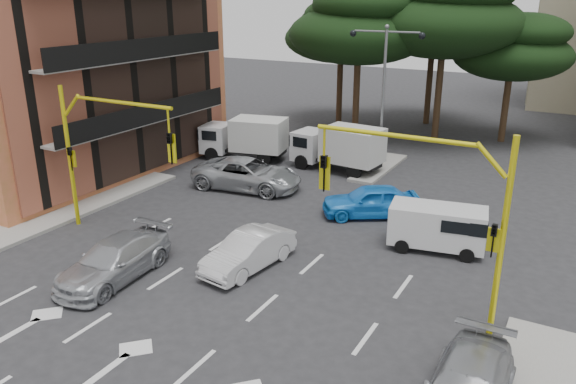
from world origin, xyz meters
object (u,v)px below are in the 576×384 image
at_px(car_silver_wagon, 114,260).
at_px(car_silver_cross_a, 247,174).
at_px(car_white_hatch, 249,251).
at_px(street_lamp_center, 384,73).
at_px(car_blue_compact, 370,201).
at_px(van_white, 437,228).
at_px(signal_mast_left, 98,142).
at_px(box_truck_b, 338,148).
at_px(box_truck_a, 244,139).
at_px(signal_mast_right, 440,200).

xyz_separation_m(car_silver_wagon, car_silver_cross_a, (-1.16, 10.33, 0.08)).
height_order(car_white_hatch, car_silver_wagon, car_silver_wagon).
relative_size(street_lamp_center, car_white_hatch, 1.93).
distance_m(car_white_hatch, car_blue_compact, 7.17).
bearing_deg(street_lamp_center, car_white_hatch, -89.50).
distance_m(car_white_hatch, van_white, 7.36).
distance_m(car_silver_cross_a, van_white, 10.68).
xyz_separation_m(signal_mast_left, box_truck_b, (4.81, 12.61, -2.61)).
bearing_deg(car_silver_cross_a, car_white_hatch, -154.55).
height_order(car_white_hatch, van_white, van_white).
height_order(van_white, box_truck_a, box_truck_a).
height_order(car_silver_wagon, box_truck_b, box_truck_b).
distance_m(signal_mast_left, car_white_hatch, 7.64).
xyz_separation_m(car_white_hatch, van_white, (5.53, 4.86, 0.24)).
bearing_deg(box_truck_b, signal_mast_right, -139.66).
height_order(street_lamp_center, car_blue_compact, street_lamp_center).
bearing_deg(signal_mast_right, car_blue_compact, 123.66).
bearing_deg(car_blue_compact, car_silver_cross_a, -125.96).
bearing_deg(van_white, car_blue_compact, -130.00).
bearing_deg(van_white, box_truck_a, -127.64).
xyz_separation_m(car_blue_compact, box_truck_b, (-4.13, 5.60, 0.55)).
xyz_separation_m(car_white_hatch, car_silver_cross_a, (-4.84, 7.40, 0.11)).
relative_size(car_white_hatch, van_white, 1.12).
distance_m(signal_mast_right, car_blue_compact, 8.99).
bearing_deg(signal_mast_right, signal_mast_left, 180.00).
bearing_deg(car_silver_cross_a, van_white, -111.52).
xyz_separation_m(car_silver_wagon, box_truck_b, (1.56, 15.41, 0.59)).
xyz_separation_m(signal_mast_right, street_lamp_center, (-6.80, 14.01, 1.54)).
distance_m(car_silver_cross_a, box_truck_b, 5.79).
height_order(signal_mast_left, car_blue_compact, signal_mast_left).
xyz_separation_m(street_lamp_center, box_truck_b, (-1.99, -1.40, -4.15)).
height_order(signal_mast_left, box_truck_b, signal_mast_left).
bearing_deg(car_blue_compact, signal_mast_left, -83.54).
bearing_deg(box_truck_a, car_silver_cross_a, -157.55).
relative_size(signal_mast_left, car_silver_cross_a, 1.08).
bearing_deg(street_lamp_center, signal_mast_left, -115.91).
xyz_separation_m(car_white_hatch, car_blue_compact, (2.02, 6.88, 0.06)).
distance_m(signal_mast_right, box_truck_a, 19.10).
distance_m(car_blue_compact, car_silver_wagon, 11.34).
bearing_deg(box_truck_b, car_silver_wagon, 179.65).
bearing_deg(car_silver_cross_a, car_blue_compact, -102.08).
bearing_deg(box_truck_b, car_white_hatch, -164.94).
distance_m(signal_mast_right, box_truck_b, 15.60).
bearing_deg(box_truck_a, box_truck_b, -96.23).
distance_m(box_truck_a, box_truck_b, 5.85).
xyz_separation_m(van_white, box_truck_b, (-7.65, 7.63, 0.38)).
bearing_deg(van_white, box_truck_b, -145.01).
height_order(car_white_hatch, box_truck_b, box_truck_b).
bearing_deg(car_white_hatch, signal_mast_right, 6.74).
relative_size(car_silver_cross_a, box_truck_b, 1.07).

